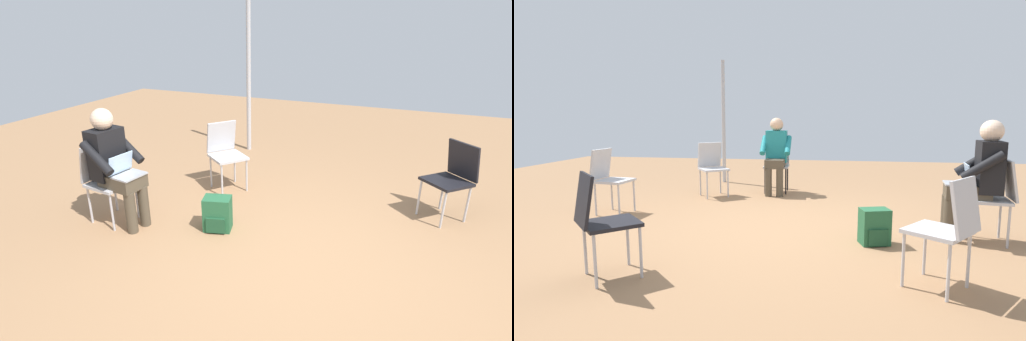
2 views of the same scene
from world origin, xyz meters
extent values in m
plane|color=#99704C|center=(0.00, 0.00, 0.00)|extent=(14.00, 14.00, 0.00)
cube|color=black|center=(-1.53, 1.16, 0.43)|extent=(0.57, 0.57, 0.03)
cylinder|color=#B7B7BC|center=(-1.29, 1.16, 0.21)|extent=(0.02, 0.02, 0.42)
cylinder|color=#B7B7BC|center=(-1.53, 0.92, 0.21)|extent=(0.02, 0.02, 0.42)
cylinder|color=#B7B7BC|center=(-1.53, 1.40, 0.21)|extent=(0.02, 0.02, 0.42)
cylinder|color=#B7B7BC|center=(-1.77, 1.16, 0.21)|extent=(0.02, 0.02, 0.42)
cube|color=black|center=(-1.66, 1.29, 0.65)|extent=(0.33, 0.33, 0.40)
cube|color=#B7B7BC|center=(-1.35, -1.35, 0.43)|extent=(0.56, 0.56, 0.03)
cylinder|color=#B7B7BC|center=(-1.37, -1.11, 0.21)|extent=(0.02, 0.02, 0.42)
cylinder|color=#B7B7BC|center=(-1.11, -1.32, 0.21)|extent=(0.02, 0.02, 0.42)
cylinder|color=#B7B7BC|center=(-1.58, -1.37, 0.21)|extent=(0.02, 0.02, 0.42)
cylinder|color=#B7B7BC|center=(-1.32, -1.58, 0.21)|extent=(0.02, 0.02, 0.42)
cube|color=#B7B7BC|center=(-1.46, -1.49, 0.65)|extent=(0.36, 0.31, 0.40)
cube|color=#B7B7BC|center=(-0.12, -2.12, 0.43)|extent=(0.45, 0.45, 0.03)
cylinder|color=#B7B7BC|center=(-0.26, -1.93, 0.21)|extent=(0.02, 0.02, 0.42)
cylinder|color=#B7B7BC|center=(0.07, -1.97, 0.21)|extent=(0.02, 0.02, 0.42)
cylinder|color=#B7B7BC|center=(-0.31, -2.26, 0.21)|extent=(0.02, 0.02, 0.42)
cylinder|color=#B7B7BC|center=(0.03, -2.31, 0.21)|extent=(0.02, 0.02, 0.42)
cube|color=#B7B7BC|center=(-0.15, -2.31, 0.65)|extent=(0.39, 0.15, 0.40)
cylinder|color=#4C4233|center=(-0.16, -1.75, 0.23)|extent=(0.11, 0.11, 0.45)
cylinder|color=#4C4233|center=(0.02, -1.78, 0.23)|extent=(0.11, 0.11, 0.45)
cube|color=#4C4233|center=(-0.09, -1.93, 0.51)|extent=(0.36, 0.46, 0.14)
cube|color=black|center=(-0.12, -2.12, 0.77)|extent=(0.37, 0.27, 0.52)
sphere|color=beige|center=(-0.12, -2.12, 1.13)|extent=(0.22, 0.22, 0.22)
cylinder|color=black|center=(-0.30, -1.99, 0.80)|extent=(0.14, 0.40, 0.31)
cylinder|color=black|center=(0.09, -2.05, 0.80)|extent=(0.14, 0.40, 0.31)
cube|color=#9EA0A5|center=(-0.08, -1.82, 0.59)|extent=(0.33, 0.26, 0.02)
cube|color=#B2D1F2|center=(-0.09, -1.93, 0.70)|extent=(0.30, 0.09, 0.20)
cube|color=#235B38|center=(-0.37, -1.00, 0.18)|extent=(0.27, 0.32, 0.36)
cube|color=#1C492C|center=(-0.37, -1.00, 0.10)|extent=(0.29, 0.26, 0.16)
cylinder|color=#B2B2B7|center=(-2.93, -1.75, 1.16)|extent=(0.07, 0.07, 2.32)
camera|label=1|loc=(2.87, 0.78, 2.10)|focal=28.00mm
camera|label=2|loc=(-4.36, -0.57, 1.29)|focal=28.00mm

